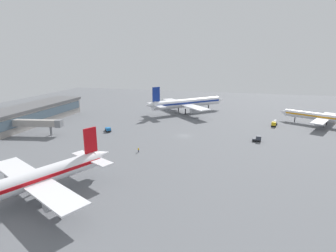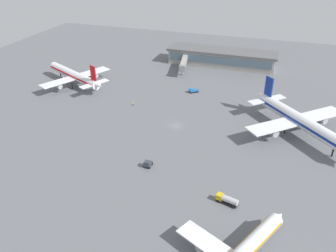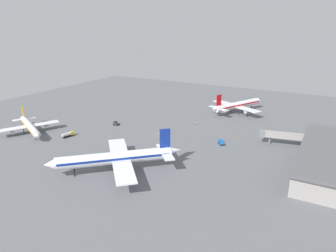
# 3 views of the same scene
# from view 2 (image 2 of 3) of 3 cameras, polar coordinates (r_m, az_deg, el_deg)

# --- Properties ---
(ground) EXTENTS (288.00, 288.00, 0.00)m
(ground) POSITION_cam_2_polar(r_m,az_deg,el_deg) (137.60, 1.30, 0.05)
(ground) COLOR slate
(terminal_building) EXTENTS (61.92, 15.95, 8.98)m
(terminal_building) POSITION_cam_2_polar(r_m,az_deg,el_deg) (205.27, 8.83, 11.10)
(terminal_building) COLOR #9E9993
(terminal_building) RESTS_ON ground
(airplane_at_gate) EXTENTS (41.11, 42.82, 16.27)m
(airplane_at_gate) POSITION_cam_2_polar(r_m,az_deg,el_deg) (137.69, 20.97, 0.79)
(airplane_at_gate) COLOR white
(airplane_at_gate) RESTS_ON ground
(airplane_distant) EXTENTS (43.41, 36.08, 14.18)m
(airplane_distant) POSITION_cam_2_polar(r_m,az_deg,el_deg) (180.06, -15.14, 8.04)
(airplane_distant) COLOR white
(airplane_distant) RESTS_ON ground
(fuel_truck) EXTENTS (6.57, 3.40, 2.50)m
(fuel_truck) POSITION_cam_2_polar(r_m,az_deg,el_deg) (100.77, 9.71, -11.86)
(fuel_truck) COLOR black
(fuel_truck) RESTS_ON ground
(pushback_tractor) EXTENTS (4.65, 4.18, 1.90)m
(pushback_tractor) POSITION_cam_2_polar(r_m,az_deg,el_deg) (167.35, 4.17, 5.85)
(pushback_tractor) COLOR black
(pushback_tractor) RESTS_ON ground
(baggage_tug) EXTENTS (2.26, 3.23, 2.30)m
(baggage_tug) POSITION_cam_2_polar(r_m,az_deg,el_deg) (113.66, -3.33, -6.22)
(baggage_tug) COLOR black
(baggage_tug) RESTS_ON ground
(ground_crew_worker) EXTENTS (0.47, 0.56, 1.67)m
(ground_crew_worker) POSITION_cam_2_polar(r_m,az_deg,el_deg) (154.47, -5.76, 3.66)
(ground_crew_worker) COLOR #1E2338
(ground_crew_worker) RESTS_ON ground
(jet_bridge) EXTENTS (6.82, 21.20, 6.74)m
(jet_bridge) POSITION_cam_2_polar(r_m,az_deg,el_deg) (191.92, 2.59, 10.31)
(jet_bridge) COLOR #9E9993
(jet_bridge) RESTS_ON ground
(safety_cone_near_gate) EXTENTS (0.44, 0.44, 0.60)m
(safety_cone_near_gate) POSITION_cam_2_polar(r_m,az_deg,el_deg) (173.63, 0.30, 6.57)
(safety_cone_near_gate) COLOR #EA590C
(safety_cone_near_gate) RESTS_ON ground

